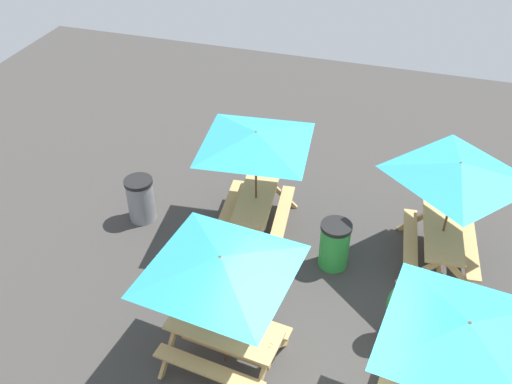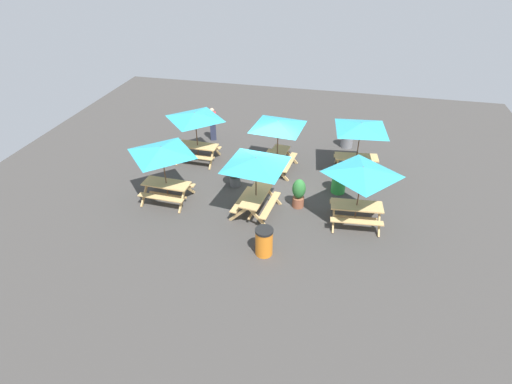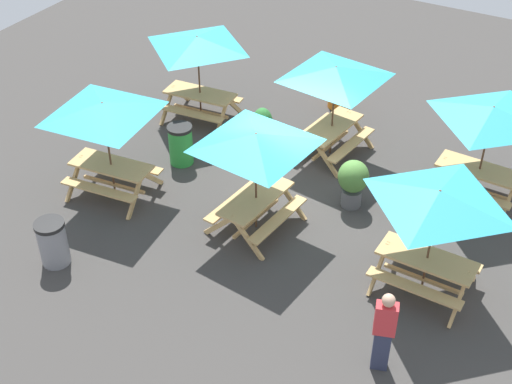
{
  "view_description": "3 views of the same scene",
  "coord_description": "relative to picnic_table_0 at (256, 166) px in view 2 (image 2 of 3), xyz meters",
  "views": [
    {
      "loc": [
        5.17,
        0.82,
        7.75
      ],
      "look_at": [
        -3.5,
        -1.89,
        0.9
      ],
      "focal_mm": 40.0,
      "sensor_mm": 36.0,
      "label": 1
    },
    {
      "loc": [
        -2.67,
        13.67,
        8.83
      ],
      "look_at": [
        0.01,
        1.94,
        0.9
      ],
      "focal_mm": 28.0,
      "sensor_mm": 36.0,
      "label": 2
    },
    {
      "loc": [
        5.54,
        -11.44,
        9.54
      ],
      "look_at": [
        -0.17,
        -1.37,
        0.9
      ],
      "focal_mm": 50.0,
      "sensor_mm": 36.0,
      "label": 3
    }
  ],
  "objects": [
    {
      "name": "ground_plane",
      "position": [
        -0.01,
        -1.94,
        -1.99
      ],
      "size": [
        24.41,
        24.41,
        0.0
      ],
      "primitive_type": "plane",
      "color": "#3D3A38",
      "rests_on": "ground"
    },
    {
      "name": "picnic_table_5",
      "position": [
        3.52,
        -0.04,
        0.0
      ],
      "size": [
        2.08,
        2.08,
        2.34
      ],
      "rotation": [
        0.0,
        0.0,
        -0.04
      ],
      "color": "tan",
      "rests_on": "ground"
    },
    {
      "name": "picnic_table_3",
      "position": [
        3.46,
        -3.35,
        0.0
      ],
      "size": [
        2.05,
        2.05,
        2.34
      ],
      "rotation": [
        0.0,
        0.0,
        -0.03
      ],
      "color": "tan",
      "rests_on": "ground"
    },
    {
      "name": "person_standing",
      "position": [
        3.45,
        -5.52,
        -1.1
      ],
      "size": [
        0.41,
        0.32,
        1.67
      ],
      "rotation": [
        0.0,
        0.0,
        0.32
      ],
      "color": "#2D334C",
      "rests_on": "ground"
    },
    {
      "name": "picnic_table_4",
      "position": [
        -3.59,
        -0.19,
        0.0
      ],
      "size": [
        2.17,
        2.17,
        2.34
      ],
      "rotation": [
        0.0,
        0.0,
        0.09
      ],
      "color": "tan",
      "rests_on": "ground"
    },
    {
      "name": "trash_bin_orange",
      "position": [
        -0.76,
        2.15,
        -1.49
      ],
      "size": [
        0.59,
        0.59,
        0.98
      ],
      "color": "orange",
      "rests_on": "ground"
    },
    {
      "name": "trash_bin_gray",
      "position": [
        -3.07,
        -6.21,
        -1.49
      ],
      "size": [
        0.59,
        0.59,
        0.98
      ],
      "color": "gray",
      "rests_on": "ground"
    },
    {
      "name": "picnic_table_1",
      "position": [
        -0.18,
        -3.31,
        0.0
      ],
      "size": [
        2.81,
        2.81,
        2.34
      ],
      "rotation": [
        0.0,
        0.0,
        1.46
      ],
      "color": "tan",
      "rests_on": "ground"
    },
    {
      "name": "picnic_table_2",
      "position": [
        -3.51,
        -3.83,
        0.0
      ],
      "size": [
        2.81,
        2.81,
        2.34
      ],
      "rotation": [
        0.0,
        0.0,
        0.11
      ],
      "color": "tan",
      "rests_on": "ground"
    },
    {
      "name": "potted_plant_1",
      "position": [
        -1.47,
        -0.73,
        -1.37
      ],
      "size": [
        0.5,
        0.5,
        1.18
      ],
      "color": "#935138",
      "rests_on": "ground"
    },
    {
      "name": "potted_plant_0",
      "position": [
        1.26,
        -1.65,
        -1.34
      ],
      "size": [
        0.67,
        0.67,
        1.12
      ],
      "color": "#59595B",
      "rests_on": "ground"
    },
    {
      "name": "picnic_table_0",
      "position": [
        0.0,
        0.0,
        0.0
      ],
      "size": [
        2.81,
        2.81,
        2.34
      ],
      "rotation": [
        0.0,
        0.0,
        1.45
      ],
      "color": "tan",
      "rests_on": "ground"
    },
    {
      "name": "trash_bin_green",
      "position": [
        -2.89,
        -2.09,
        -1.49
      ],
      "size": [
        0.59,
        0.59,
        0.98
      ],
      "color": "green",
      "rests_on": "ground"
    }
  ]
}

